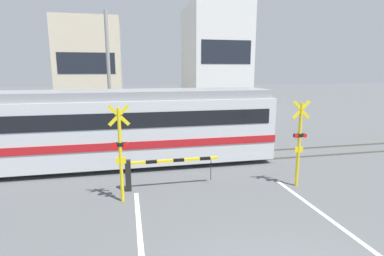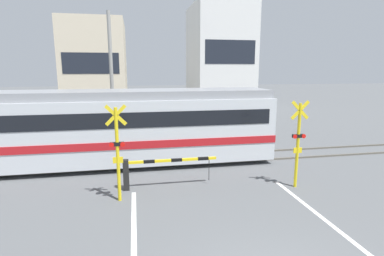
# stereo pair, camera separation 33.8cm
# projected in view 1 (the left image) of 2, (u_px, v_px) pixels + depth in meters

# --- Properties ---
(rail_track_near) EXTENTS (50.00, 0.10, 0.08)m
(rail_track_near) POSITION_uv_depth(u_px,v_px,m) (194.00, 164.00, 13.59)
(rail_track_near) COLOR #5B564C
(rail_track_near) RESTS_ON ground_plane
(rail_track_far) EXTENTS (50.00, 0.10, 0.08)m
(rail_track_far) POSITION_uv_depth(u_px,v_px,m) (188.00, 155.00, 14.97)
(rail_track_far) COLOR #5B564C
(rail_track_far) RESTS_ON ground_plane
(commuter_train) EXTENTS (16.91, 2.78, 3.35)m
(commuter_train) POSITION_uv_depth(u_px,v_px,m) (81.00, 127.00, 12.93)
(commuter_train) COLOR silver
(commuter_train) RESTS_ON ground_plane
(crossing_barrier_near) EXTENTS (3.40, 0.20, 1.12)m
(crossing_barrier_near) POSITION_uv_depth(u_px,v_px,m) (151.00, 168.00, 10.70)
(crossing_barrier_near) COLOR black
(crossing_barrier_near) RESTS_ON ground_plane
(crossing_barrier_far) EXTENTS (3.40, 0.20, 1.12)m
(crossing_barrier_far) POSITION_uv_depth(u_px,v_px,m) (215.00, 130.00, 17.66)
(crossing_barrier_far) COLOR black
(crossing_barrier_far) RESTS_ON ground_plane
(crossing_signal_left) EXTENTS (0.68, 0.15, 3.18)m
(crossing_signal_left) POSITION_uv_depth(u_px,v_px,m) (120.00, 149.00, 9.48)
(crossing_signal_left) COLOR yellow
(crossing_signal_left) RESTS_ON ground_plane
(crossing_signal_right) EXTENTS (0.68, 0.15, 3.18)m
(crossing_signal_right) POSITION_uv_depth(u_px,v_px,m) (299.00, 140.00, 10.79)
(crossing_signal_right) COLOR yellow
(crossing_signal_right) RESTS_ON ground_plane
(pedestrian) EXTENTS (0.38, 0.23, 1.72)m
(pedestrian) POSITION_uv_depth(u_px,v_px,m) (157.00, 121.00, 19.43)
(pedestrian) COLOR #23232D
(pedestrian) RESTS_ON ground_plane
(building_left_of_street) EXTENTS (5.47, 7.54, 8.68)m
(building_left_of_street) POSITION_uv_depth(u_px,v_px,m) (92.00, 69.00, 28.40)
(building_left_of_street) COLOR beige
(building_left_of_street) RESTS_ON ground_plane
(building_right_of_street) EXTENTS (5.59, 7.54, 10.58)m
(building_right_of_street) POSITION_uv_depth(u_px,v_px,m) (214.00, 59.00, 30.75)
(building_right_of_street) COLOR white
(building_right_of_street) RESTS_ON ground_plane
(utility_pole_streetside) EXTENTS (0.22, 0.22, 7.68)m
(utility_pole_streetside) POSITION_uv_depth(u_px,v_px,m) (109.00, 76.00, 18.21)
(utility_pole_streetside) COLOR gray
(utility_pole_streetside) RESTS_ON ground_plane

